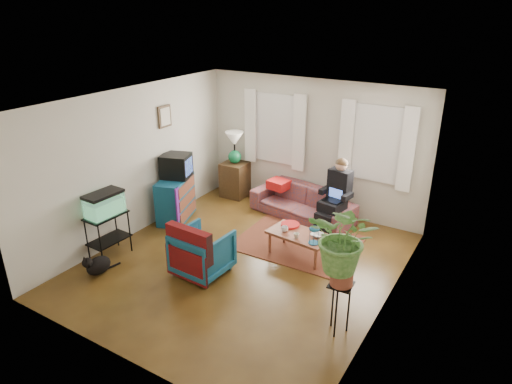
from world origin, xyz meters
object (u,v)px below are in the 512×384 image
Objects in this scene: dresser at (176,199)px; plant_stand at (339,308)px; sofa at (303,198)px; aquarium_stand at (109,235)px; armchair at (202,250)px; coffee_table at (299,245)px; side_table at (235,179)px.

plant_stand is at bearing -39.53° from dresser.
sofa is 2.86× the size of plant_stand.
armchair reaches higher than aquarium_stand.
sofa is at bearing 123.66° from plant_stand.
sofa is 2.72× the size of aquarium_stand.
plant_stand is at bearing -41.93° from coffee_table.
armchair is (-0.44, -2.58, -0.01)m from sofa.
aquarium_stand is 0.74× the size of coffee_table.
armchair reaches higher than side_table.
side_table is at bearing 139.83° from plant_stand.
plant_stand is (3.90, -1.47, -0.06)m from dresser.
side_table reaches higher than coffee_table.
coffee_table is at bearing 33.63° from aquarium_stand.
armchair is at bearing -90.20° from sofa.
armchair is at bearing 16.51° from aquarium_stand.
sofa is at bearing -6.93° from side_table.
dresser is 1.30× the size of plant_stand.
dresser is 2.03m from armchair.
aquarium_stand is at bearing -96.28° from side_table.
dresser reaches higher than coffee_table.
armchair is 2.31m from plant_stand.
armchair is at bearing 174.48° from plant_stand.
side_table is 3.20m from aquarium_stand.
side_table is 0.95× the size of armchair.
sofa is at bearing 120.76° from coffee_table.
sofa is at bearing -96.85° from armchair.
armchair reaches higher than coffee_table.
aquarium_stand is 1.05× the size of plant_stand.
dresser is at bearing 159.34° from plant_stand.
side_table is 1.57m from dresser.
side_table is 0.74× the size of coffee_table.
dresser is 1.18× the size of armchair.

